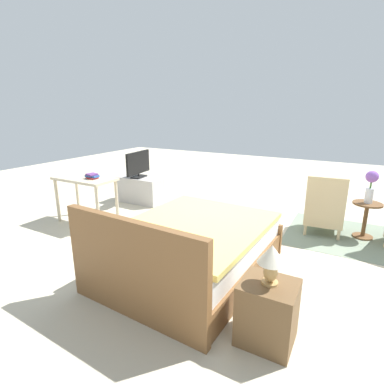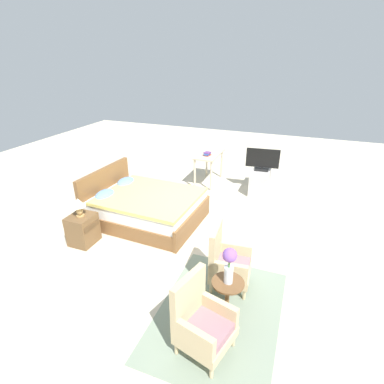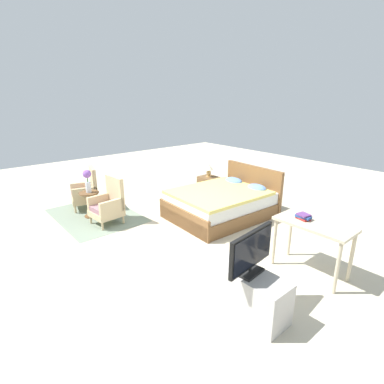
% 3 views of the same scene
% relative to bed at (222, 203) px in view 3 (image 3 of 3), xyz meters
% --- Properties ---
extents(ground_plane, '(16.00, 16.00, 0.00)m').
position_rel_bed_xyz_m(ground_plane, '(0.12, -1.17, -0.30)').
color(ground_plane, beige).
extents(floor_rug, '(2.10, 1.50, 0.01)m').
position_rel_bed_xyz_m(floor_rug, '(-1.78, -2.04, -0.29)').
color(floor_rug, gray).
rests_on(floor_rug, ground_plane).
extents(bed, '(1.65, 2.11, 0.96)m').
position_rel_bed_xyz_m(bed, '(0.00, 0.00, 0.00)').
color(bed, brown).
rests_on(bed, ground_plane).
extents(armchair_by_window_left, '(0.66, 0.66, 0.92)m').
position_rel_bed_xyz_m(armchair_by_window_left, '(-2.32, -1.98, 0.08)').
color(armchair_by_window_left, '#CCB284').
rests_on(armchair_by_window_left, floor_rug).
extents(armchair_by_window_right, '(0.58, 0.58, 0.92)m').
position_rel_bed_xyz_m(armchair_by_window_right, '(-1.23, -1.98, 0.08)').
color(armchair_by_window_right, '#CCB284').
rests_on(armchair_by_window_right, floor_rug).
extents(side_table, '(0.40, 0.40, 0.54)m').
position_rel_bed_xyz_m(side_table, '(-1.78, -2.13, 0.04)').
color(side_table, brown).
rests_on(side_table, ground_plane).
extents(flower_vase, '(0.17, 0.17, 0.48)m').
position_rel_bed_xyz_m(flower_vase, '(-1.78, -2.13, 0.53)').
color(flower_vase, silver).
rests_on(flower_vase, side_table).
extents(nightstand, '(0.44, 0.41, 0.53)m').
position_rel_bed_xyz_m(nightstand, '(-1.09, 0.62, -0.03)').
color(nightstand, brown).
rests_on(nightstand, ground_plane).
extents(table_lamp, '(0.22, 0.22, 0.33)m').
position_rel_bed_xyz_m(table_lamp, '(-1.09, 0.62, 0.45)').
color(table_lamp, tan).
rests_on(table_lamp, nightstand).
extents(tv_stand, '(0.96, 0.40, 0.52)m').
position_rel_bed_xyz_m(tv_stand, '(2.25, -1.90, -0.04)').
color(tv_stand, '#B7B2AD').
rests_on(tv_stand, ground_plane).
extents(tv_flatscreen, '(0.23, 0.76, 0.52)m').
position_rel_bed_xyz_m(tv_flatscreen, '(2.26, -1.90, 0.49)').
color(tv_flatscreen, black).
rests_on(tv_flatscreen, tv_stand).
extents(vanity_desk, '(1.04, 0.52, 0.78)m').
position_rel_bed_xyz_m(vanity_desk, '(2.30, -0.58, 0.36)').
color(vanity_desk, beige).
rests_on(vanity_desk, ground_plane).
extents(book_stack, '(0.21, 0.17, 0.08)m').
position_rel_bed_xyz_m(book_stack, '(2.13, -0.58, 0.52)').
color(book_stack, '#AD2823').
rests_on(book_stack, vanity_desk).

